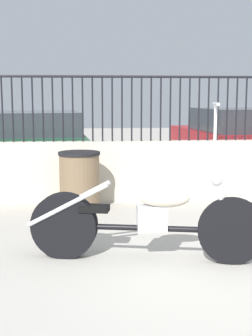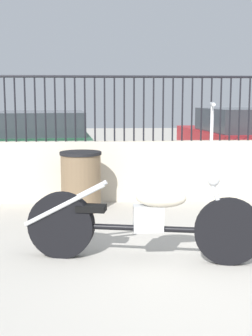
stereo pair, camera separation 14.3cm
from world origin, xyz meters
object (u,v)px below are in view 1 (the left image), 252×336
Objects in this scene: car_green at (38,143)px; car_red at (239,140)px; trash_bin at (80,181)px; motorcycle_black at (134,221)px.

car_red reaches higher than car_green.
car_red is (3.29, 3.17, 0.26)m from trash_bin.
motorcycle_black is 2.10m from trash_bin.
car_green is at bearing 86.19° from car_red.
motorcycle_black is at bearing -75.25° from trash_bin.
motorcycle_black is at bearing 147.26° from car_red.
motorcycle_black is 0.54× the size of car_green.
car_green is at bearing 116.74° from motorcycle_black.
motorcycle_black reaches higher than trash_bin.
motorcycle_black is 0.56× the size of car_red.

